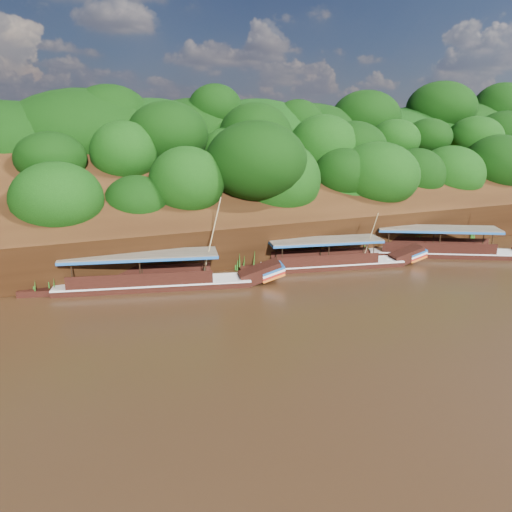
{
  "coord_description": "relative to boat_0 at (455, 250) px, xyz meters",
  "views": [
    {
      "loc": [
        -19.58,
        -25.68,
        11.13
      ],
      "look_at": [
        -4.98,
        7.0,
        1.74
      ],
      "focal_mm": 35.0,
      "sensor_mm": 36.0,
      "label": 1
    }
  ],
  "objects": [
    {
      "name": "ground",
      "position": [
        -13.63,
        -5.9,
        -0.57
      ],
      "size": [
        160.0,
        160.0,
        0.0
      ],
      "primitive_type": "plane",
      "color": "black",
      "rests_on": "ground"
    },
    {
      "name": "riverbank",
      "position": [
        -13.64,
        16.83,
        1.31
      ],
      "size": [
        120.0,
        30.06,
        19.4
      ],
      "color": "black",
      "rests_on": "ground"
    },
    {
      "name": "boat_0",
      "position": [
        0.0,
        0.0,
        0.0
      ],
      "size": [
        14.61,
        9.48,
        6.44
      ],
      "rotation": [
        0.0,
        0.0,
        -0.52
      ],
      "color": "black",
      "rests_on": "ground"
    },
    {
      "name": "boat_1",
      "position": [
        -11.03,
        1.17,
        -0.04
      ],
      "size": [
        13.77,
        4.81,
        4.99
      ],
      "rotation": [
        0.0,
        0.0,
        -0.22
      ],
      "color": "black",
      "rests_on": "ground"
    },
    {
      "name": "boat_2",
      "position": [
        -25.3,
        1.78,
        -0.0
      ],
      "size": [
        16.09,
        6.0,
        6.8
      ],
      "rotation": [
        0.0,
        0.0,
        -0.25
      ],
      "color": "black",
      "rests_on": "ground"
    },
    {
      "name": "reeds",
      "position": [
        -15.64,
        3.81,
        0.3
      ],
      "size": [
        50.04,
        2.18,
        1.99
      ],
      "color": "#26701C",
      "rests_on": "ground"
    }
  ]
}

